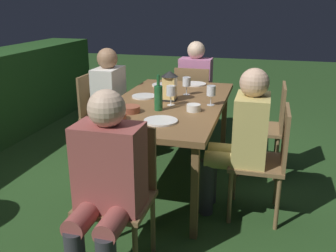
# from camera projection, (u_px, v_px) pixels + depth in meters

# --- Properties ---
(ground_plane) EXTENTS (16.00, 16.00, 0.00)m
(ground_plane) POSITION_uv_depth(u_px,v_px,m) (168.00, 179.00, 3.53)
(ground_plane) COLOR #26471E
(dining_table) EXTENTS (1.83, 0.96, 0.75)m
(dining_table) POSITION_uv_depth(u_px,v_px,m) (168.00, 108.00, 3.31)
(dining_table) COLOR brown
(dining_table) RESTS_ON ground
(chair_head_near) EXTENTS (0.40, 0.42, 0.87)m
(chair_head_near) POSITION_uv_depth(u_px,v_px,m) (120.00, 190.00, 2.31)
(chair_head_near) COLOR brown
(chair_head_near) RESTS_ON ground
(person_in_rust) EXTENTS (0.48, 0.38, 1.15)m
(person_in_rust) POSITION_uv_depth(u_px,v_px,m) (106.00, 182.00, 2.08)
(person_in_rust) COLOR #9E4C47
(person_in_rust) RESTS_ON ground
(chair_side_right_b) EXTENTS (0.42, 0.40, 0.87)m
(chair_side_right_b) POSITION_uv_depth(u_px,v_px,m) (98.00, 111.00, 3.97)
(chair_side_right_b) COLOR brown
(chair_side_right_b) RESTS_ON ground
(person_in_cream) EXTENTS (0.38, 0.47, 1.15)m
(person_in_cream) POSITION_uv_depth(u_px,v_px,m) (115.00, 98.00, 3.87)
(person_in_cream) COLOR white
(person_in_cream) RESTS_ON ground
(chair_head_far) EXTENTS (0.40, 0.42, 0.87)m
(chair_head_far) POSITION_uv_depth(u_px,v_px,m) (193.00, 99.00, 4.44)
(chair_head_far) COLOR brown
(chair_head_far) RESTS_ON ground
(person_in_pink) EXTENTS (0.48, 0.38, 1.15)m
(person_in_pink) POSITION_uv_depth(u_px,v_px,m) (196.00, 83.00, 4.57)
(person_in_pink) COLOR #C675A3
(person_in_pink) RESTS_ON ground
(chair_side_left_b) EXTENTS (0.42, 0.40, 0.87)m
(chair_side_left_b) POSITION_uv_depth(u_px,v_px,m) (268.00, 124.00, 3.54)
(chair_side_left_b) COLOR brown
(chair_side_left_b) RESTS_ON ground
(chair_side_left_a) EXTENTS (0.42, 0.40, 0.87)m
(chair_side_left_a) POSITION_uv_depth(u_px,v_px,m) (267.00, 157.00, 2.79)
(chair_side_left_a) COLOR brown
(chair_side_left_a) RESTS_ON ground
(person_in_mustard) EXTENTS (0.38, 0.47, 1.15)m
(person_in_mustard) POSITION_uv_depth(u_px,v_px,m) (242.00, 136.00, 2.79)
(person_in_mustard) COLOR tan
(person_in_mustard) RESTS_ON ground
(lantern_centerpiece) EXTENTS (0.15, 0.15, 0.27)m
(lantern_centerpiece) POSITION_uv_depth(u_px,v_px,m) (169.00, 84.00, 3.30)
(lantern_centerpiece) COLOR black
(lantern_centerpiece) RESTS_ON dining_table
(green_bottle_on_table) EXTENTS (0.07, 0.07, 0.29)m
(green_bottle_on_table) POSITION_uv_depth(u_px,v_px,m) (158.00, 97.00, 3.01)
(green_bottle_on_table) COLOR #1E5B2D
(green_bottle_on_table) RESTS_ON dining_table
(wine_glass_a) EXTENTS (0.08, 0.08, 0.17)m
(wine_glass_a) POSITION_uv_depth(u_px,v_px,m) (171.00, 92.00, 3.15)
(wine_glass_a) COLOR silver
(wine_glass_a) RESTS_ON dining_table
(wine_glass_b) EXTENTS (0.08, 0.08, 0.17)m
(wine_glass_b) POSITION_uv_depth(u_px,v_px,m) (211.00, 92.00, 3.15)
(wine_glass_b) COLOR silver
(wine_glass_b) RESTS_ON dining_table
(wine_glass_c) EXTENTS (0.08, 0.08, 0.17)m
(wine_glass_c) POSITION_uv_depth(u_px,v_px,m) (187.00, 83.00, 3.50)
(wine_glass_c) COLOR silver
(wine_glass_c) RESTS_ON dining_table
(plate_a) EXTENTS (0.25, 0.25, 0.01)m
(plate_a) POSITION_uv_depth(u_px,v_px,m) (161.00, 121.00, 2.74)
(plate_a) COLOR white
(plate_a) RESTS_ON dining_table
(plate_b) EXTENTS (0.24, 0.24, 0.01)m
(plate_b) POSITION_uv_depth(u_px,v_px,m) (195.00, 84.00, 3.96)
(plate_b) COLOR white
(plate_b) RESTS_ON dining_table
(plate_c) EXTENTS (0.23, 0.23, 0.01)m
(plate_c) POSITION_uv_depth(u_px,v_px,m) (144.00, 96.00, 3.45)
(plate_c) COLOR silver
(plate_c) RESTS_ON dining_table
(plate_d) EXTENTS (0.24, 0.24, 0.01)m
(plate_d) POSITION_uv_depth(u_px,v_px,m) (164.00, 85.00, 3.92)
(plate_d) COLOR silver
(plate_d) RESTS_ON dining_table
(bowl_olives) EXTENTS (0.16, 0.16, 0.05)m
(bowl_olives) POSITION_uv_depth(u_px,v_px,m) (115.00, 116.00, 2.80)
(bowl_olives) COLOR #9E5138
(bowl_olives) RESTS_ON dining_table
(bowl_bread) EXTENTS (0.16, 0.16, 0.05)m
(bowl_bread) POSITION_uv_depth(u_px,v_px,m) (130.00, 109.00, 2.98)
(bowl_bread) COLOR #9E5138
(bowl_bread) RESTS_ON dining_table
(bowl_salad) EXTENTS (0.11, 0.11, 0.06)m
(bowl_salad) POSITION_uv_depth(u_px,v_px,m) (194.00, 108.00, 3.00)
(bowl_salad) COLOR silver
(bowl_salad) RESTS_ON dining_table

